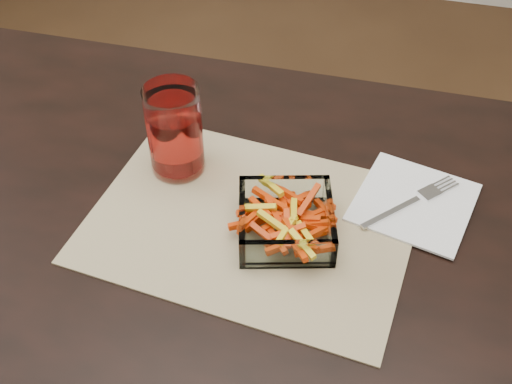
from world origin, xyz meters
TOP-DOWN VIEW (x-y plane):
  - dining_table at (0.00, 0.00)m, footprint 1.60×0.90m
  - placemat at (-0.03, 0.06)m, footprint 0.48×0.38m
  - glass_bowl at (0.02, 0.05)m, footprint 0.16×0.16m
  - tumbler at (-0.17, 0.14)m, footprint 0.08×0.08m
  - napkin at (0.19, 0.15)m, footprint 0.19×0.19m
  - fork at (0.19, 0.15)m, footprint 0.13×0.14m

SIDE VIEW (x-z plane):
  - dining_table at x=0.00m, z-range 0.29..1.04m
  - placemat at x=-0.03m, z-range 0.75..0.75m
  - napkin at x=0.19m, z-range 0.75..0.76m
  - fork at x=0.19m, z-range 0.76..0.76m
  - glass_bowl at x=0.02m, z-range 0.75..0.80m
  - tumbler at x=-0.17m, z-range 0.75..0.89m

